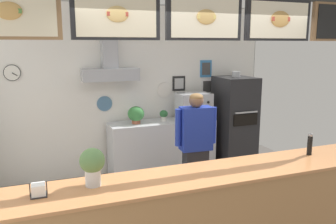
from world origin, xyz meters
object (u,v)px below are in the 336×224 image
(shop_worker, at_px, (196,147))
(pepper_grinder, at_px, (310,144))
(espresso_machine, at_px, (194,106))
(potted_thyme, at_px, (136,114))
(potted_sage, at_px, (164,115))
(napkin_holder, at_px, (39,190))
(basil_vase, at_px, (92,165))
(pizza_oven, at_px, (234,123))

(shop_worker, relative_size, pepper_grinder, 6.31)
(shop_worker, height_order, espresso_machine, shop_worker)
(pepper_grinder, bearing_deg, potted_thyme, 117.53)
(potted_sage, xyz_separation_m, napkin_holder, (-2.00, -2.53, 0.01))
(potted_sage, bearing_deg, espresso_machine, -1.94)
(basil_vase, height_order, pepper_grinder, basil_vase)
(espresso_machine, relative_size, potted_thyme, 2.00)
(espresso_machine, distance_m, napkin_holder, 3.58)
(pepper_grinder, xyz_separation_m, napkin_holder, (-2.81, -0.06, -0.08))
(pizza_oven, xyz_separation_m, potted_sage, (-1.31, 0.10, 0.22))
(basil_vase, distance_m, pepper_grinder, 2.36)
(shop_worker, height_order, pepper_grinder, shop_worker)
(pepper_grinder, height_order, napkin_holder, pepper_grinder)
(basil_vase, bearing_deg, pepper_grinder, 0.23)
(shop_worker, bearing_deg, pizza_oven, -133.86)
(potted_thyme, height_order, napkin_holder, potted_thyme)
(pizza_oven, relative_size, shop_worker, 1.10)
(pizza_oven, xyz_separation_m, basil_vase, (-2.87, -2.38, 0.37))
(shop_worker, bearing_deg, potted_sage, -86.54)
(shop_worker, xyz_separation_m, potted_thyme, (-0.46, 1.28, 0.24))
(pepper_grinder, bearing_deg, shop_worker, 124.82)
(pizza_oven, bearing_deg, potted_thyme, 177.02)
(shop_worker, distance_m, basil_vase, 1.98)
(shop_worker, distance_m, espresso_machine, 1.42)
(espresso_machine, bearing_deg, basil_vase, -130.59)
(pizza_oven, xyz_separation_m, shop_worker, (-1.33, -1.19, 0.02))
(pizza_oven, relative_size, espresso_machine, 3.09)
(potted_thyme, relative_size, napkin_holder, 2.08)
(shop_worker, height_order, basil_vase, shop_worker)
(shop_worker, bearing_deg, napkin_holder, 36.33)
(espresso_machine, relative_size, napkin_holder, 4.15)
(espresso_machine, distance_m, pepper_grinder, 2.46)
(espresso_machine, relative_size, basil_vase, 1.69)
(shop_worker, relative_size, espresso_machine, 2.80)
(pizza_oven, xyz_separation_m, potted_thyme, (-1.79, 0.09, 0.27))
(pepper_grinder, bearing_deg, basil_vase, -179.77)
(pizza_oven, bearing_deg, potted_sage, 175.68)
(pizza_oven, bearing_deg, napkin_holder, -143.71)
(pizza_oven, distance_m, basil_vase, 3.75)
(basil_vase, height_order, napkin_holder, basil_vase)
(pizza_oven, distance_m, potted_sage, 1.33)
(basil_vase, relative_size, napkin_holder, 2.46)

